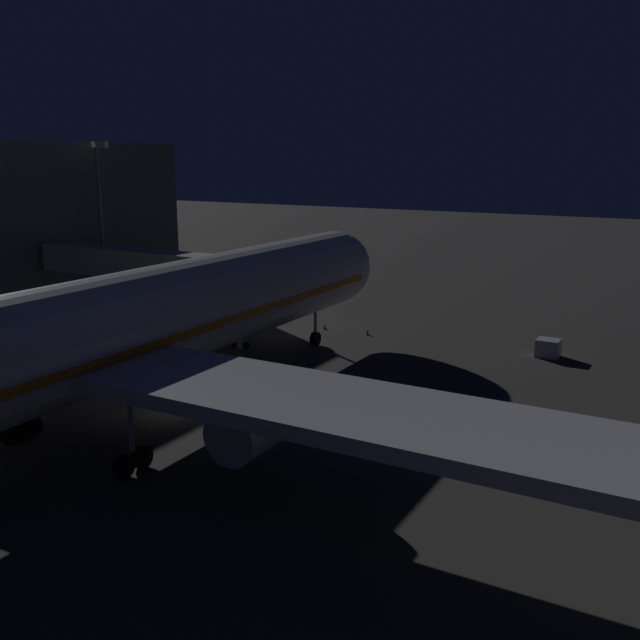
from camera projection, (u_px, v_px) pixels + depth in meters
name	position (u px, v px, depth m)	size (l,w,h in m)	color
ground_plane	(174.00, 411.00, 44.87)	(320.00, 320.00, 0.00)	#383533
airliner_at_gate	(67.00, 345.00, 36.76)	(58.75, 65.83, 19.88)	silver
jet_bridge	(164.00, 267.00, 61.70)	(24.55, 3.40, 7.77)	#9E9E99
apron_floodlight_mast	(101.00, 214.00, 71.07)	(2.90, 0.50, 16.98)	#59595E
baggage_container_near_belt	(548.00, 348.00, 56.66)	(1.79, 1.57, 1.42)	#B7BABF
traffic_cone_nose_port	(367.00, 332.00, 63.55)	(0.36, 0.36, 0.55)	orange
traffic_cone_nose_starboard	(324.00, 326.00, 65.67)	(0.36, 0.36, 0.55)	orange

